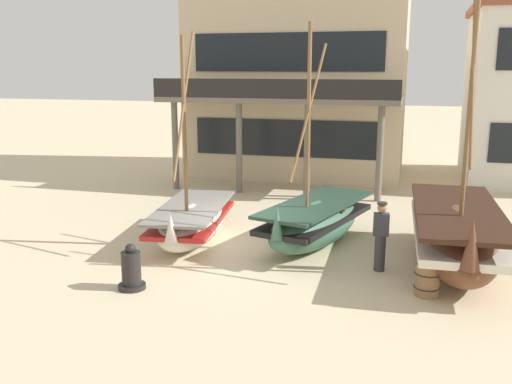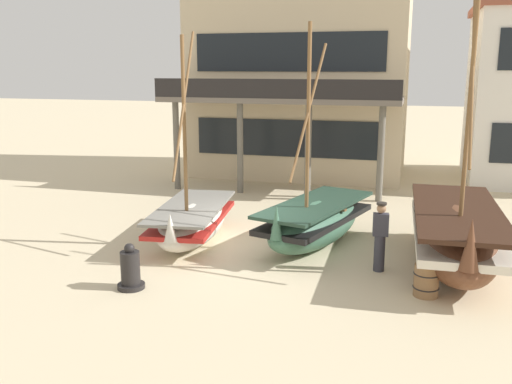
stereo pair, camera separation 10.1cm
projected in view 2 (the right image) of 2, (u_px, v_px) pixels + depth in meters
name	position (u px, v px, depth m)	size (l,w,h in m)	color
ground_plane	(246.00, 251.00, 15.00)	(120.00, 120.00, 0.00)	beige
fishing_boat_near_left	(315.00, 222.00, 15.34)	(2.74, 4.62, 5.87)	#427056
fishing_boat_centre_large	(456.00, 235.00, 13.61)	(2.16, 5.74, 7.00)	brown
fishing_boat_far_right	(192.00, 221.00, 15.80)	(2.21, 4.41, 5.73)	silver
fisherman_by_hull	(380.00, 237.00, 13.40)	(0.39, 0.27, 1.68)	#33333D
capstan_winch	(130.00, 270.00, 12.42)	(0.61, 0.61, 1.03)	black
wooden_barrel	(426.00, 280.00, 12.02)	(0.56, 0.56, 0.70)	olive
harbor_building_main	(302.00, 54.00, 25.13)	(9.60, 8.30, 10.67)	beige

